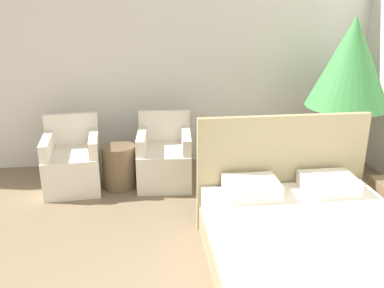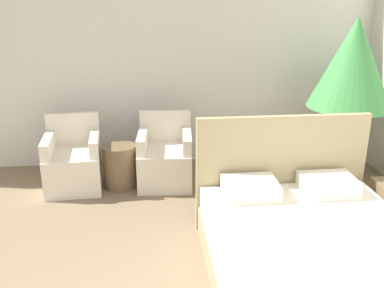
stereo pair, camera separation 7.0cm
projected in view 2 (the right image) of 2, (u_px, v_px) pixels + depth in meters
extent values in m
cube|color=silver|center=(174.00, 53.00, 5.42)|extent=(10.00, 0.06, 2.90)
cube|color=#8C7A5B|center=(317.00, 278.00, 3.28)|extent=(1.61, 2.02, 0.25)
cube|color=silver|center=(320.00, 252.00, 3.20)|extent=(1.58, 1.98, 0.22)
cube|color=tan|center=(281.00, 172.00, 4.10)|extent=(1.64, 0.06, 1.12)
cube|color=silver|center=(250.00, 188.00, 3.83)|extent=(0.48, 0.38, 0.14)
cube|color=silver|center=(328.00, 185.00, 3.90)|extent=(0.48, 0.38, 0.14)
cube|color=beige|center=(74.00, 170.00, 5.01)|extent=(0.66, 0.70, 0.45)
cube|color=beige|center=(73.00, 128.00, 5.15)|extent=(0.62, 0.10, 0.38)
cube|color=beige|center=(48.00, 145.00, 4.86)|extent=(0.14, 0.60, 0.19)
cube|color=beige|center=(95.00, 143.00, 4.94)|extent=(0.14, 0.60, 0.19)
cube|color=beige|center=(165.00, 166.00, 5.11)|extent=(0.67, 0.71, 0.45)
cube|color=beige|center=(165.00, 125.00, 5.25)|extent=(0.62, 0.11, 0.38)
cube|color=beige|center=(142.00, 141.00, 5.00)|extent=(0.14, 0.60, 0.19)
cube|color=beige|center=(187.00, 141.00, 5.01)|extent=(0.14, 0.60, 0.19)
cylinder|color=#38281E|center=(340.00, 164.00, 5.30)|extent=(0.50, 0.50, 0.35)
cylinder|color=brown|center=(345.00, 129.00, 5.14)|extent=(0.06, 0.06, 0.56)
cone|color=#387F3D|center=(353.00, 63.00, 4.87)|extent=(0.96, 0.96, 1.04)
cylinder|color=brown|center=(120.00, 166.00, 5.03)|extent=(0.39, 0.39, 0.51)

